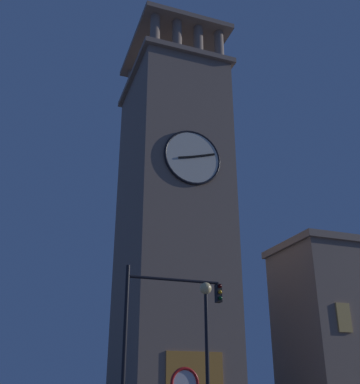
# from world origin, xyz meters

# --- Properties ---
(clocktower) EXTENTS (6.78, 8.48, 29.70)m
(clocktower) POSITION_xyz_m (-0.37, -2.09, 12.52)
(clocktower) COLOR gray
(clocktower) RESTS_ON ground_plane
(traffic_signal_near) EXTENTS (4.08, 0.41, 6.68)m
(traffic_signal_near) POSITION_xyz_m (3.79, 8.43, 4.43)
(traffic_signal_near) COLOR black
(traffic_signal_near) RESTS_ON ground_plane
(street_lamp) EXTENTS (0.44, 0.44, 5.82)m
(street_lamp) POSITION_xyz_m (2.43, 10.20, 3.99)
(street_lamp) COLOR black
(street_lamp) RESTS_ON ground_plane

